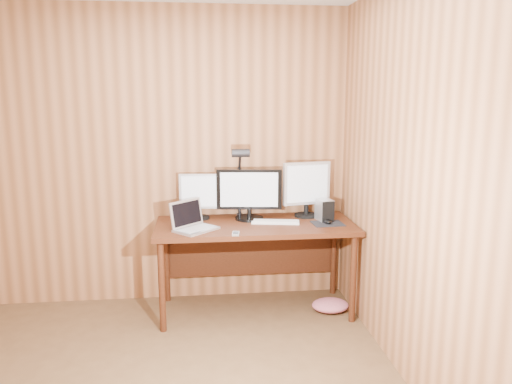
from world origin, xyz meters
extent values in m
plane|color=#A5653B|center=(0.00, 2.00, 1.25)|extent=(4.00, 0.00, 4.00)
plane|color=#A5653B|center=(1.75, 0.00, 1.25)|extent=(0.00, 4.00, 4.00)
cube|color=#421D0D|center=(0.93, 1.63, 0.73)|extent=(1.60, 0.70, 0.04)
cube|color=#421D0D|center=(0.93, 1.95, 0.45)|extent=(1.48, 0.02, 0.51)
cylinder|color=#421D0D|center=(0.19, 1.34, 0.35)|extent=(0.05, 0.05, 0.71)
cylinder|color=#421D0D|center=(0.19, 1.92, 0.35)|extent=(0.05, 0.05, 0.71)
cylinder|color=#421D0D|center=(1.67, 1.34, 0.35)|extent=(0.05, 0.05, 0.71)
cylinder|color=#421D0D|center=(1.67, 1.92, 0.35)|extent=(0.05, 0.05, 0.71)
cylinder|color=black|center=(0.90, 1.78, 0.76)|extent=(0.24, 0.24, 0.02)
cylinder|color=black|center=(0.90, 1.78, 0.80)|extent=(0.04, 0.04, 0.07)
cube|color=black|center=(0.90, 1.78, 1.01)|extent=(0.54, 0.10, 0.33)
cube|color=silver|center=(0.89, 1.76, 1.01)|extent=(0.47, 0.06, 0.29)
cylinder|color=black|center=(0.49, 1.84, 0.76)|extent=(0.16, 0.16, 0.02)
cylinder|color=black|center=(0.49, 1.84, 0.81)|extent=(0.03, 0.03, 0.07)
cube|color=silver|center=(0.49, 1.84, 0.99)|extent=(0.34, 0.07, 0.29)
cube|color=silver|center=(0.48, 1.82, 0.99)|extent=(0.29, 0.04, 0.25)
cylinder|color=black|center=(1.39, 1.82, 0.76)|extent=(0.20, 0.20, 0.02)
cylinder|color=black|center=(1.39, 1.82, 0.81)|extent=(0.04, 0.04, 0.09)
cube|color=silver|center=(1.39, 1.82, 1.04)|extent=(0.41, 0.12, 0.36)
cube|color=silver|center=(1.39, 1.80, 1.04)|extent=(0.36, 0.08, 0.31)
cube|color=silver|center=(0.46, 1.47, 0.76)|extent=(0.37, 0.37, 0.02)
cube|color=silver|center=(0.38, 1.55, 0.87)|extent=(0.26, 0.25, 0.21)
cube|color=black|center=(0.38, 1.55, 0.87)|extent=(0.22, 0.21, 0.17)
cube|color=#B2B2B7|center=(0.46, 1.47, 0.77)|extent=(0.28, 0.28, 0.00)
cube|color=white|center=(1.09, 1.63, 0.76)|extent=(0.40, 0.18, 0.02)
cube|color=white|center=(1.09, 1.63, 0.77)|extent=(0.37, 0.16, 0.00)
cube|color=black|center=(1.51, 1.56, 0.75)|extent=(0.26, 0.21, 0.00)
ellipsoid|color=black|center=(1.51, 1.56, 0.77)|extent=(0.07, 0.11, 0.04)
cube|color=silver|center=(1.51, 1.67, 0.84)|extent=(0.14, 0.17, 0.18)
cube|color=black|center=(1.52, 1.59, 0.84)|extent=(0.10, 0.02, 0.17)
cube|color=silver|center=(0.75, 1.33, 0.76)|extent=(0.06, 0.11, 0.01)
cube|color=black|center=(0.75, 1.33, 0.76)|extent=(0.05, 0.07, 0.00)
cylinder|color=black|center=(1.57, 1.87, 0.81)|extent=(0.05, 0.05, 0.13)
cube|color=black|center=(0.82, 1.90, 0.74)|extent=(0.05, 0.06, 0.06)
cylinder|color=black|center=(0.82, 1.90, 0.95)|extent=(0.03, 0.03, 0.41)
sphere|color=black|center=(0.82, 1.90, 1.16)|extent=(0.04, 0.04, 0.04)
cylinder|color=black|center=(0.82, 1.84, 1.23)|extent=(0.02, 0.14, 0.17)
cylinder|color=black|center=(0.82, 1.75, 1.31)|extent=(0.14, 0.07, 0.07)
camera|label=1|loc=(0.49, -2.25, 1.78)|focal=35.00mm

